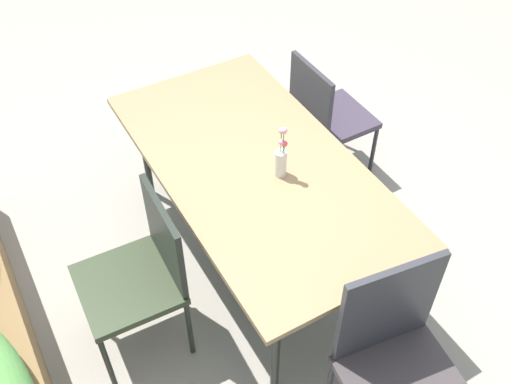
{
  "coord_description": "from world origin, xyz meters",
  "views": [
    {
      "loc": [
        -1.9,
        1.18,
        2.88
      ],
      "look_at": [
        0.1,
        0.03,
        0.54
      ],
      "focal_mm": 41.68,
      "sensor_mm": 36.0,
      "label": 1
    }
  ],
  "objects": [
    {
      "name": "flower_vase",
      "position": [
        -0.03,
        -0.04,
        0.86
      ],
      "size": [
        0.06,
        0.06,
        0.31
      ],
      "color": "silver",
      "rests_on": "dining_table"
    },
    {
      "name": "ground_plane",
      "position": [
        0.0,
        0.0,
        0.0
      ],
      "size": [
        12.0,
        12.0,
        0.0
      ],
      "primitive_type": "plane",
      "color": "gray"
    },
    {
      "name": "dining_table",
      "position": [
        0.1,
        0.03,
        0.71
      ],
      "size": [
        1.88,
        0.98,
        0.75
      ],
      "color": "#8C704C",
      "rests_on": "ground"
    },
    {
      "name": "chair_end_left",
      "position": [
        -1.1,
        0.02,
        0.58
      ],
      "size": [
        0.55,
        0.55,
        1.04
      ],
      "rotation": [
        0.0,
        0.0,
        1.44
      ],
      "color": "#3C3537",
      "rests_on": "ground"
    },
    {
      "name": "chair_far_side",
      "position": [
        -0.1,
        0.79,
        0.55
      ],
      "size": [
        0.49,
        0.49,
        0.95
      ],
      "rotation": [
        0.0,
        0.0,
        -0.04
      ],
      "color": "#28321E",
      "rests_on": "ground"
    },
    {
      "name": "chair_near_right",
      "position": [
        0.52,
        -0.72,
        0.51
      ],
      "size": [
        0.45,
        0.45,
        0.9
      ],
      "rotation": [
        0.0,
        0.0,
        3.15
      ],
      "color": "#3A3140",
      "rests_on": "ground"
    }
  ]
}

